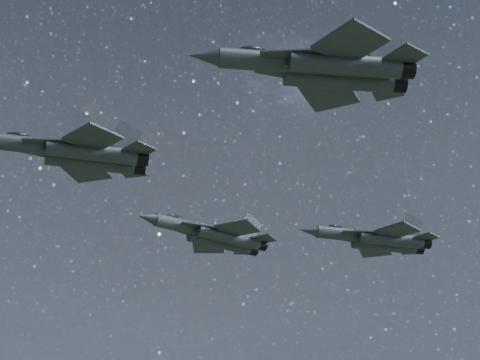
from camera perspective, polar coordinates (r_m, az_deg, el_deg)
name	(u,v)px	position (r m, az deg, el deg)	size (l,w,h in m)	color
jet_lead	(76,153)	(83.17, -11.56, 1.91)	(19.25, 13.27, 4.83)	#2B3136
jet_left	(214,235)	(97.29, -1.85, -3.94)	(17.93, 12.52, 4.51)	#2B3136
jet_right	(324,68)	(69.31, 5.97, 7.94)	(20.00, 13.42, 5.05)	#2B3136
jet_slot	(377,239)	(98.92, 9.71, -4.18)	(17.32, 11.93, 4.35)	#2B3136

